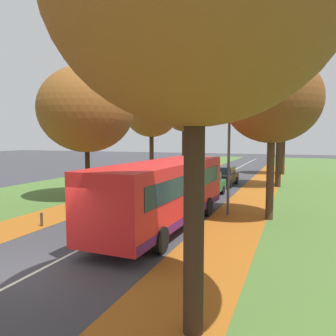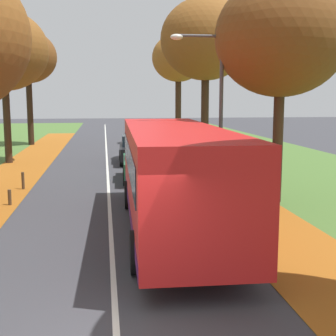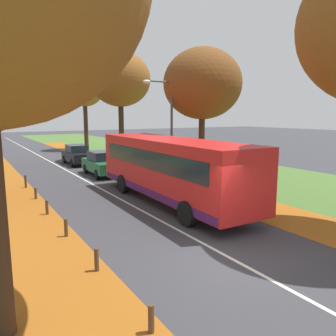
{
  "view_description": "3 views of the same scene",
  "coord_description": "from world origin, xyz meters",
  "px_view_note": "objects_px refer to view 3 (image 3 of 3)",
  "views": [
    {
      "loc": [
        7.21,
        -7.38,
        4.04
      ],
      "look_at": [
        0.15,
        10.76,
        2.27
      ],
      "focal_mm": 35.0,
      "sensor_mm": 36.0,
      "label": 1
    },
    {
      "loc": [
        -0.13,
        -6.73,
        3.8
      ],
      "look_at": [
        1.99,
        8.79,
        1.43
      ],
      "focal_mm": 50.0,
      "sensor_mm": 36.0,
      "label": 2
    },
    {
      "loc": [
        -6.19,
        -6.51,
        4.07
      ],
      "look_at": [
        2.38,
        7.34,
        1.42
      ],
      "focal_mm": 35.0,
      "sensor_mm": 36.0,
      "label": 3
    }
  ],
  "objects_px": {
    "tree_right_near": "(202,84)",
    "streetlamp_right": "(167,121)",
    "bus": "(170,167)",
    "car_black_following": "(77,155)",
    "tree_right_mid": "(120,80)",
    "tree_right_far": "(85,90)",
    "bollard_third": "(66,228)",
    "bollard_second": "(97,260)",
    "bollard_sixth": "(26,182)",
    "bollard_fifth": "(36,193)",
    "bollard_fourth": "(47,207)",
    "bollard_nearest": "(151,319)",
    "car_green_lead": "(102,163)"
  },
  "relations": [
    {
      "from": "bollard_third",
      "to": "bus",
      "type": "xyz_separation_m",
      "value": [
        5.36,
        1.91,
        1.39
      ]
    },
    {
      "from": "tree_right_mid",
      "to": "car_green_lead",
      "type": "bearing_deg",
      "value": -123.59
    },
    {
      "from": "bus",
      "to": "streetlamp_right",
      "type": "bearing_deg",
      "value": 60.96
    },
    {
      "from": "bollard_third",
      "to": "streetlamp_right",
      "type": "xyz_separation_m",
      "value": [
        7.24,
        5.29,
        3.42
      ]
    },
    {
      "from": "bollard_second",
      "to": "bollard_third",
      "type": "bearing_deg",
      "value": 90.61
    },
    {
      "from": "tree_right_far",
      "to": "tree_right_mid",
      "type": "bearing_deg",
      "value": -89.9
    },
    {
      "from": "bollard_third",
      "to": "bollard_fifth",
      "type": "height_order",
      "value": "bollard_third"
    },
    {
      "from": "bollard_fifth",
      "to": "car_black_following",
      "type": "bearing_deg",
      "value": 63.58
    },
    {
      "from": "tree_right_near",
      "to": "car_green_lead",
      "type": "bearing_deg",
      "value": 131.25
    },
    {
      "from": "tree_right_near",
      "to": "bollard_nearest",
      "type": "height_order",
      "value": "tree_right_near"
    },
    {
      "from": "bollard_nearest",
      "to": "bus",
      "type": "bearing_deg",
      "value": 55.64
    },
    {
      "from": "tree_right_near",
      "to": "bollard_fourth",
      "type": "xyz_separation_m",
      "value": [
        -9.68,
        -2.25,
        -5.58
      ]
    },
    {
      "from": "bollard_fifth",
      "to": "bus",
      "type": "xyz_separation_m",
      "value": [
        5.3,
        -3.95,
        1.42
      ]
    },
    {
      "from": "bollard_third",
      "to": "bollard_fifth",
      "type": "bearing_deg",
      "value": 89.41
    },
    {
      "from": "bollard_fifth",
      "to": "car_green_lead",
      "type": "distance_m",
      "value": 6.8
    },
    {
      "from": "tree_right_far",
      "to": "bollard_nearest",
      "type": "relative_size",
      "value": 15.38
    },
    {
      "from": "tree_right_near",
      "to": "bollard_sixth",
      "type": "distance_m",
      "value": 11.66
    },
    {
      "from": "tree_right_far",
      "to": "streetlamp_right",
      "type": "bearing_deg",
      "value": -95.9
    },
    {
      "from": "tree_right_near",
      "to": "tree_right_mid",
      "type": "bearing_deg",
      "value": 90.79
    },
    {
      "from": "bollard_third",
      "to": "tree_right_mid",
      "type": "bearing_deg",
      "value": 60.62
    },
    {
      "from": "bollard_fourth",
      "to": "streetlamp_right",
      "type": "distance_m",
      "value": 8.36
    },
    {
      "from": "tree_right_near",
      "to": "bollard_sixth",
      "type": "relative_size",
      "value": 11.04
    },
    {
      "from": "tree_right_mid",
      "to": "bollard_nearest",
      "type": "distance_m",
      "value": 25.57
    },
    {
      "from": "tree_right_mid",
      "to": "tree_right_far",
      "type": "bearing_deg",
      "value": 90.1
    },
    {
      "from": "bus",
      "to": "car_black_following",
      "type": "bearing_deg",
      "value": 90.72
    },
    {
      "from": "bollard_second",
      "to": "bollard_fourth",
      "type": "height_order",
      "value": "bollard_second"
    },
    {
      "from": "tree_right_near",
      "to": "tree_right_far",
      "type": "bearing_deg",
      "value": 90.47
    },
    {
      "from": "tree_right_mid",
      "to": "bollard_sixth",
      "type": "xyz_separation_m",
      "value": [
        -9.46,
        -8.1,
        -6.81
      ]
    },
    {
      "from": "bollard_nearest",
      "to": "streetlamp_right",
      "type": "distance_m",
      "value": 13.71
    },
    {
      "from": "tree_right_mid",
      "to": "streetlamp_right",
      "type": "height_order",
      "value": "tree_right_mid"
    },
    {
      "from": "tree_right_near",
      "to": "streetlamp_right",
      "type": "bearing_deg",
      "value": 177.21
    },
    {
      "from": "bollard_second",
      "to": "car_black_following",
      "type": "xyz_separation_m",
      "value": [
        5.15,
        19.08,
        0.5
      ]
    },
    {
      "from": "bollard_nearest",
      "to": "car_green_lead",
      "type": "xyz_separation_m",
      "value": [
        5.1,
        16.18,
        0.52
      ]
    },
    {
      "from": "bus",
      "to": "car_green_lead",
      "type": "relative_size",
      "value": 2.46
    },
    {
      "from": "tree_right_mid",
      "to": "tree_right_far",
      "type": "height_order",
      "value": "tree_right_mid"
    },
    {
      "from": "tree_right_mid",
      "to": "streetlamp_right",
      "type": "bearing_deg",
      "value": -101.06
    },
    {
      "from": "tree_right_far",
      "to": "bus",
      "type": "distance_m",
      "value": 26.0
    },
    {
      "from": "bollard_second",
      "to": "bus",
      "type": "height_order",
      "value": "bus"
    },
    {
      "from": "bollard_second",
      "to": "bus",
      "type": "distance_m",
      "value": 7.33
    },
    {
      "from": "bollard_fifth",
      "to": "bollard_fourth",
      "type": "bearing_deg",
      "value": -91.42
    },
    {
      "from": "bollard_sixth",
      "to": "bollard_third",
      "type": "bearing_deg",
      "value": -90.3
    },
    {
      "from": "bollard_sixth",
      "to": "bus",
      "type": "xyz_separation_m",
      "value": [
        5.31,
        -6.87,
        1.34
      ]
    },
    {
      "from": "tree_right_far",
      "to": "bus",
      "type": "height_order",
      "value": "tree_right_far"
    },
    {
      "from": "tree_right_far",
      "to": "bollard_sixth",
      "type": "distance_m",
      "value": 21.58
    },
    {
      "from": "bollard_nearest",
      "to": "car_black_following",
      "type": "height_order",
      "value": "car_black_following"
    },
    {
      "from": "tree_right_mid",
      "to": "bollard_fourth",
      "type": "distance_m",
      "value": 18.24
    },
    {
      "from": "bus",
      "to": "car_black_following",
      "type": "xyz_separation_m",
      "value": [
        -0.18,
        14.25,
        -0.89
      ]
    },
    {
      "from": "tree_right_mid",
      "to": "car_black_following",
      "type": "bearing_deg",
      "value": -170.46
    },
    {
      "from": "tree_right_far",
      "to": "bollard_nearest",
      "type": "height_order",
      "value": "tree_right_far"
    },
    {
      "from": "tree_right_near",
      "to": "streetlamp_right",
      "type": "distance_m",
      "value": 3.24
    }
  ]
}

